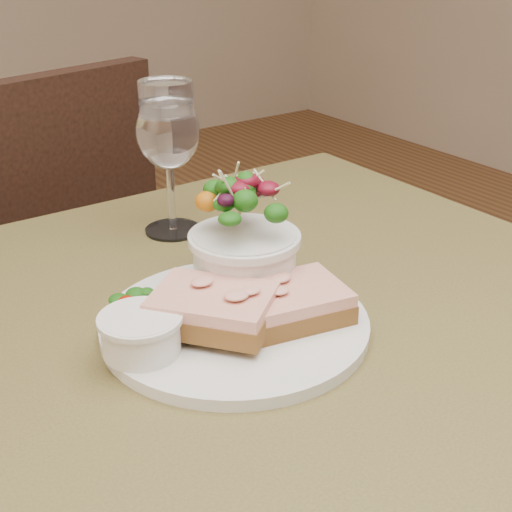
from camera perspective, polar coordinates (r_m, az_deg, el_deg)
cafe_table at (r=0.76m, az=1.46°, el=-11.94°), size 0.80×0.80×0.75m
chair_far at (r=1.48m, az=-18.21°, el=-9.30°), size 0.51×0.51×0.90m
dinner_plate at (r=0.69m, az=-1.70°, el=-5.45°), size 0.26×0.26×0.01m
sandwich_front at (r=0.68m, az=2.59°, el=-3.77°), size 0.12×0.10×0.03m
sandwich_back at (r=0.66m, az=-3.48°, el=-4.19°), size 0.13×0.14×0.03m
ramekin at (r=0.63m, az=-9.20°, el=-6.03°), size 0.07×0.07×0.04m
salad_bowl at (r=0.71m, az=-0.94°, el=1.66°), size 0.11×0.11×0.13m
garnish at (r=0.70m, az=-9.77°, el=-3.81°), size 0.05×0.04×0.02m
wine_glass at (r=0.87m, az=-7.05°, el=9.49°), size 0.08×0.08×0.18m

